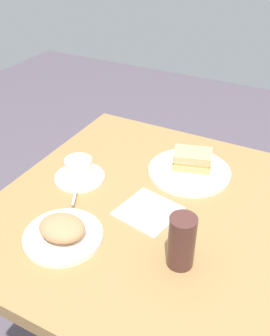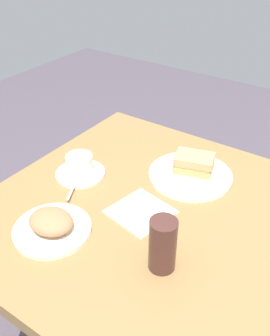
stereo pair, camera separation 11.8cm
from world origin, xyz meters
name	(u,v)px [view 2 (the right image)]	position (x,y,z in m)	size (l,w,h in m)	color
dining_table	(190,254)	(0.00, 0.00, 0.68)	(1.15, 0.89, 0.78)	olive
sandwich_plate	(190,175)	(0.11, -0.20, 0.79)	(0.26, 0.26, 0.01)	white
sandwich_front	(194,163)	(0.11, -0.22, 0.82)	(0.14, 0.11, 0.05)	tan
coffee_saucer	(80,173)	(0.40, -0.02, 0.78)	(0.15, 0.15, 0.01)	white
coffee_cup	(80,163)	(0.40, -0.02, 0.82)	(0.08, 0.11, 0.06)	white
spoon	(74,186)	(0.37, 0.05, 0.79)	(0.06, 0.09, 0.01)	silver
side_plate	(52,230)	(0.29, 0.22, 0.79)	(0.20, 0.20, 0.01)	white
side_food_pile	(51,221)	(0.29, 0.22, 0.81)	(0.12, 0.10, 0.04)	#B57C52
napkin	(141,212)	(0.15, 0.03, 0.78)	(0.15, 0.15, 0.00)	white
drinking_glass	(164,245)	(0.00, 0.16, 0.85)	(0.06, 0.06, 0.14)	#4C2A25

